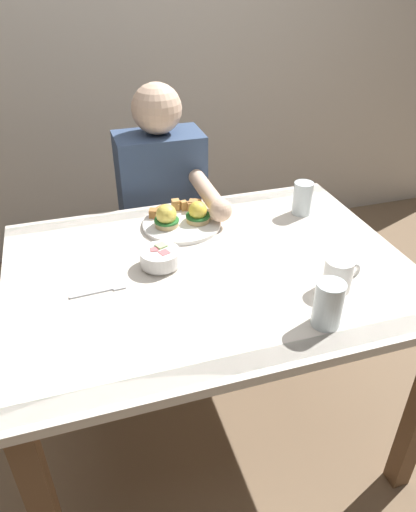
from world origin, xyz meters
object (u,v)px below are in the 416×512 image
object	(u,v)px
water_glass_near	(328,307)
water_glass_far	(302,199)
fruit_bowl	(160,258)
coffee_mug	(339,274)
eggs_benedict_plate	(181,219)
fork	(102,291)
diner_person	(165,207)
dining_table	(210,295)

from	to	relation	value
water_glass_near	water_glass_far	distance (m)	0.61
fruit_bowl	coffee_mug	bearing A→B (deg)	-29.81
fruit_bowl	coffee_mug	distance (m)	0.52
eggs_benedict_plate	fork	xyz separation A→B (m)	(-0.31, -0.30, -0.02)
water_glass_near	fruit_bowl	bearing A→B (deg)	132.06
water_glass_far	diner_person	bearing A→B (deg)	139.12
eggs_benedict_plate	water_glass_far	xyz separation A→B (m)	(0.44, -0.04, 0.03)
eggs_benedict_plate	coffee_mug	xyz separation A→B (m)	(0.32, -0.48, 0.02)
dining_table	eggs_benedict_plate	size ratio (longest dim) A/B	4.44
dining_table	diner_person	size ratio (longest dim) A/B	1.05
eggs_benedict_plate	diner_person	bearing A→B (deg)	88.13
fruit_bowl	fork	xyz separation A→B (m)	(-0.18, -0.07, -0.03)
fork	dining_table	bearing A→B (deg)	4.62
fork	water_glass_near	bearing A→B (deg)	-30.16
fruit_bowl	dining_table	bearing A→B (deg)	-18.57
fork	diner_person	size ratio (longest dim) A/B	0.14
eggs_benedict_plate	water_glass_far	size ratio (longest dim) A/B	2.28
fruit_bowl	fork	bearing A→B (deg)	-158.26
water_glass_far	diner_person	xyz separation A→B (m)	(-0.43, 0.37, -0.14)
diner_person	fork	bearing A→B (deg)	-116.98
dining_table	eggs_benedict_plate	bearing A→B (deg)	93.64
coffee_mug	eggs_benedict_plate	bearing A→B (deg)	123.87
eggs_benedict_plate	diner_person	distance (m)	0.35
eggs_benedict_plate	diner_person	size ratio (longest dim) A/B	0.24
water_glass_near	eggs_benedict_plate	bearing A→B (deg)	109.90
eggs_benedict_plate	coffee_mug	distance (m)	0.58
dining_table	fork	xyz separation A→B (m)	(-0.33, -0.03, 0.11)
eggs_benedict_plate	fruit_bowl	world-z (taller)	eggs_benedict_plate
fruit_bowl	diner_person	distance (m)	0.58
water_glass_far	fruit_bowl	bearing A→B (deg)	-161.66
dining_table	eggs_benedict_plate	distance (m)	0.30
dining_table	coffee_mug	size ratio (longest dim) A/B	10.76
coffee_mug	fork	world-z (taller)	coffee_mug
dining_table	water_glass_far	bearing A→B (deg)	29.10
water_glass_near	dining_table	bearing A→B (deg)	121.27
water_glass_far	eggs_benedict_plate	bearing A→B (deg)	174.57
water_glass_far	diner_person	distance (m)	0.58
eggs_benedict_plate	water_glass_near	size ratio (longest dim) A/B	2.15
dining_table	fruit_bowl	bearing A→B (deg)	161.43
fruit_bowl	fork	distance (m)	0.20
fruit_bowl	fork	world-z (taller)	fruit_bowl
fruit_bowl	water_glass_far	xyz separation A→B (m)	(0.56, 0.19, 0.02)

